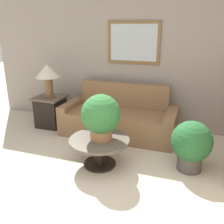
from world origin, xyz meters
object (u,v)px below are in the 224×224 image
side_table (51,111)px  potted_plant_floor (191,144)px  potted_plant_on_table (101,116)px  couch_main (119,119)px  table_lamp (48,74)px  coffee_table (99,146)px

side_table → potted_plant_floor: potted_plant_floor is taller
side_table → potted_plant_on_table: bearing=-35.5°
couch_main → side_table: 1.44m
couch_main → potted_plant_floor: (1.33, -0.88, 0.10)m
couch_main → table_lamp: (-1.44, -0.07, 0.78)m
potted_plant_on_table → potted_plant_floor: (1.23, 0.28, -0.37)m
coffee_table → table_lamp: table_lamp is taller
coffee_table → potted_plant_on_table: bearing=25.4°
potted_plant_on_table → table_lamp: bearing=144.5°
side_table → potted_plant_on_table: 1.94m
couch_main → coffee_table: size_ratio=2.41×
potted_plant_on_table → potted_plant_floor: bearing=13.0°
couch_main → potted_plant_on_table: (0.10, -1.16, 0.47)m
side_table → table_lamp: 0.76m
couch_main → side_table: (-1.44, -0.07, 0.02)m
side_table → potted_plant_on_table: size_ratio=0.95×
side_table → potted_plant_floor: 2.88m
couch_main → potted_plant_on_table: 1.26m
table_lamp → potted_plant_on_table: bearing=-35.5°
table_lamp → potted_plant_floor: bearing=-16.4°
potted_plant_floor → potted_plant_on_table: bearing=-167.0°
couch_main → side_table: bearing=-177.4°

